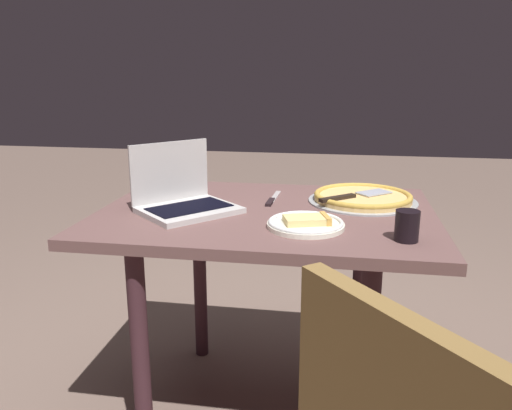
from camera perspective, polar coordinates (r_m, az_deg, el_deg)
The scene contains 7 objects.
ground_plane at distance 2.08m, azimuth 1.04°, elevation -21.58°, with size 12.00×12.00×0.00m, color #715B50.
dining_table at distance 1.76m, azimuth 1.14°, elevation -3.83°, with size 1.11×0.82×0.77m.
laptop at distance 1.73m, azimuth -8.07°, elevation 0.82°, with size 0.38×0.38×0.22m.
pizza_plate at distance 1.55m, azimuth 5.58°, elevation -2.03°, with size 0.23×0.23×0.04m.
pizza_tray at distance 1.87m, azimuth 11.73°, elevation 0.84°, with size 0.39×0.39×0.04m.
table_knife at distance 1.86m, azimuth 1.87°, elevation 0.61°, with size 0.03×0.22×0.01m.
drink_cup at distance 1.47m, azimuth 16.40°, elevation -2.19°, with size 0.07×0.07×0.09m.
Camera 1 is at (-0.24, 1.65, 1.23)m, focal length 36.08 mm.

